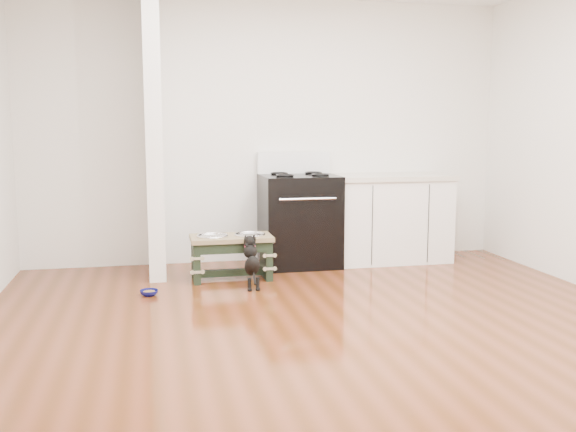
% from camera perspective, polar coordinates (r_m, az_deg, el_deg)
% --- Properties ---
extents(ground, '(5.00, 5.00, 0.00)m').
position_cam_1_polar(ground, '(4.51, 4.19, -10.29)').
color(ground, '#4E250E').
rests_on(ground, ground).
extents(room_shell, '(5.00, 5.00, 5.00)m').
position_cam_1_polar(room_shell, '(4.29, 4.41, 10.74)').
color(room_shell, silver).
rests_on(room_shell, ground).
extents(partition_wall, '(0.15, 0.80, 2.70)m').
position_cam_1_polar(partition_wall, '(6.21, -11.87, 7.27)').
color(partition_wall, silver).
rests_on(partition_wall, ground).
extents(oven_range, '(0.76, 0.69, 1.14)m').
position_cam_1_polar(oven_range, '(6.50, 1.01, -0.24)').
color(oven_range, black).
rests_on(oven_range, ground).
extents(cabinet_run, '(1.24, 0.64, 0.91)m').
position_cam_1_polar(cabinet_run, '(6.81, 9.03, -0.18)').
color(cabinet_run, white).
rests_on(cabinet_run, ground).
extents(dog_feeder, '(0.75, 0.40, 0.43)m').
position_cam_1_polar(dog_feeder, '(5.94, -5.05, -2.88)').
color(dog_feeder, black).
rests_on(dog_feeder, ground).
extents(puppy, '(0.13, 0.38, 0.46)m').
position_cam_1_polar(puppy, '(5.64, -3.27, -3.91)').
color(puppy, black).
rests_on(puppy, ground).
extents(floor_bowl, '(0.20, 0.20, 0.05)m').
position_cam_1_polar(floor_bowl, '(5.54, -12.24, -6.69)').
color(floor_bowl, '#0B0E51').
rests_on(floor_bowl, ground).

